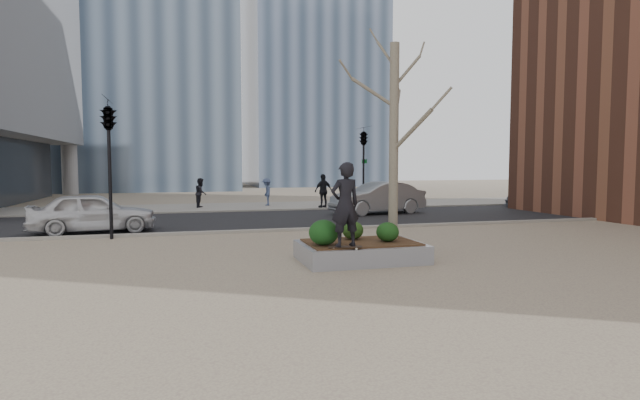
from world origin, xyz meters
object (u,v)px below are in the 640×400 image
object	(u,v)px
planter	(361,252)
skateboard	(345,248)
skateboarder	(345,204)
police_car	(93,212)

from	to	relation	value
planter	skateboard	bearing A→B (deg)	-130.19
skateboarder	police_car	xyz separation A→B (m)	(-6.63, 8.13, -0.76)
skateboarder	police_car	world-z (taller)	skateboarder
skateboard	police_car	world-z (taller)	police_car
skateboard	skateboarder	size ratio (longest dim) A/B	0.40
skateboarder	planter	bearing A→B (deg)	-138.33
planter	skateboard	world-z (taller)	skateboard
skateboard	planter	bearing A→B (deg)	63.77
skateboard	skateboarder	xyz separation A→B (m)	(0.00, 0.00, 1.00)
planter	police_car	world-z (taller)	police_car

